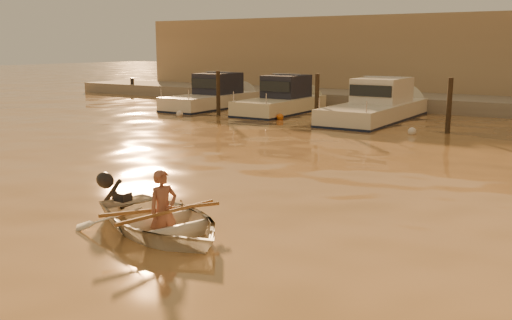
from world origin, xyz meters
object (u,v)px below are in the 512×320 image
Objects in this scene: dinghy at (161,221)px; moored_boat_1 at (280,100)px; moored_boat_0 at (211,96)px; person at (163,211)px; moored_boat_2 at (376,105)px.

dinghy is 0.50× the size of moored_boat_1.
moored_boat_0 reaches higher than dinghy.
person is 0.21× the size of moored_boat_0.
dinghy is at bearing -66.40° from moored_boat_1.
person is 19.83m from moored_boat_0.
dinghy is at bearing -81.55° from moored_boat_2.
dinghy is at bearing -55.57° from moored_boat_0.
moored_boat_0 is at bearing 180.00° from moored_boat_1.
person is 16.52m from moored_boat_2.
person is (0.09, -0.03, 0.20)m from dinghy.
moored_boat_2 is (-2.42, 16.29, 0.42)m from dinghy.
moored_boat_0 is 4.05m from moored_boat_1.
dinghy is 16.48m from moored_boat_2.
moored_boat_2 is at bearing 27.77° from person.
moored_boat_0 is at bearing 53.43° from dinghy.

